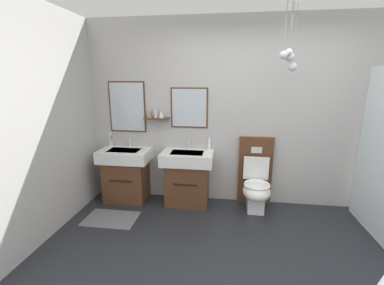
{
  "coord_description": "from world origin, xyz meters",
  "views": [
    {
      "loc": [
        -0.32,
        -2.01,
        1.8
      ],
      "look_at": [
        -0.78,
        1.27,
        0.98
      ],
      "focal_mm": 24.01,
      "sensor_mm": 36.0,
      "label": 1
    }
  ],
  "objects": [
    {
      "name": "vanity_sink_left",
      "position": [
        -1.8,
        1.45,
        0.42
      ],
      "size": [
        0.73,
        0.49,
        0.79
      ],
      "color": "#56331E",
      "rests_on": "ground"
    },
    {
      "name": "soap_dispenser",
      "position": [
        -0.58,
        1.62,
        0.87
      ],
      "size": [
        0.06,
        0.06,
        0.19
      ],
      "color": "white",
      "rests_on": "vanity_sink_right"
    },
    {
      "name": "bath_mat",
      "position": [
        -1.8,
        0.86,
        0.01
      ],
      "size": [
        0.68,
        0.44,
        0.01
      ],
      "primitive_type": "cube",
      "color": "slate",
      "rests_on": "ground"
    },
    {
      "name": "tap_on_left_sink",
      "position": [
        -1.8,
        1.62,
        0.86
      ],
      "size": [
        0.03,
        0.13,
        0.11
      ],
      "color": "silver",
      "rests_on": "vanity_sink_left"
    },
    {
      "name": "toilet",
      "position": [
        0.1,
        1.45,
        0.38
      ],
      "size": [
        0.48,
        0.62,
        1.0
      ],
      "color": "#56331E",
      "rests_on": "ground"
    },
    {
      "name": "wall_back",
      "position": [
        -0.02,
        1.71,
        1.32
      ],
      "size": [
        4.92,
        0.64,
        2.63
      ],
      "color": "#B7B5B2",
      "rests_on": "ground"
    },
    {
      "name": "vanity_sink_right",
      "position": [
        -0.87,
        1.45,
        0.42
      ],
      "size": [
        0.73,
        0.49,
        0.79
      ],
      "color": "#56331E",
      "rests_on": "ground"
    },
    {
      "name": "toothbrush_cup",
      "position": [
        -2.09,
        1.61,
        0.85
      ],
      "size": [
        0.07,
        0.07,
        0.2
      ],
      "color": "silver",
      "rests_on": "vanity_sink_left"
    },
    {
      "name": "tap_on_right_sink",
      "position": [
        -0.87,
        1.62,
        0.86
      ],
      "size": [
        0.03,
        0.13,
        0.11
      ],
      "color": "silver",
      "rests_on": "vanity_sink_right"
    }
  ]
}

